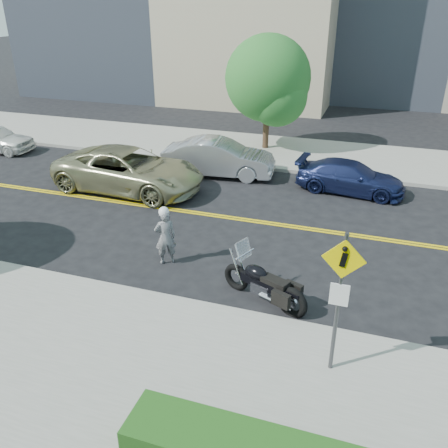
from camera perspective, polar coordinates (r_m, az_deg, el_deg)
The scene contains 10 objects.
ground_plane at distance 16.05m, azimuth 0.45°, elevation 0.80°, with size 120.00×120.00×0.00m, color black.
sidewalk_near at distance 10.28m, azimuth -13.17°, elevation -15.99°, with size 60.00×5.00×0.15m, color #9E9B91.
sidewalk_far at distance 22.80m, azimuth 6.38°, elevation 8.61°, with size 60.00×5.00×0.15m, color #9E9B91.
pedestrian_sign at distance 8.95m, azimuth 13.74°, elevation -7.89°, with size 0.78×0.08×3.00m.
motorcyclist at distance 13.10m, azimuth -7.08°, elevation -1.39°, with size 0.70×0.65×1.72m.
motorcycle at distance 11.49m, azimuth 4.91°, elevation -6.27°, with size 2.36×0.72×1.44m, color black, non-canonical shape.
suv at distance 18.45m, azimuth -11.37°, elevation 6.40°, with size 2.65×5.75×1.60m, color tan.
parked_car_silver at distance 19.65m, azimuth -0.64°, elevation 7.98°, with size 1.59×4.55×1.50m, color #A1A4A9.
parked_car_blue at distance 18.59m, azimuth 14.96°, elevation 5.46°, with size 1.64×4.05×1.17m, color navy.
tree_far_a at distance 22.48m, azimuth 5.30°, elevation 17.03°, with size 3.89×3.89×5.31m.
Camera 1 is at (4.49, -13.81, 6.85)m, focal length 38.00 mm.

